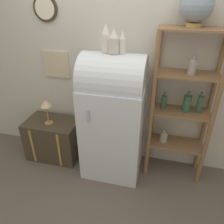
{
  "coord_description": "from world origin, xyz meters",
  "views": [
    {
      "loc": [
        0.53,
        -1.98,
        2.15
      ],
      "look_at": [
        -0.02,
        0.24,
        0.87
      ],
      "focal_mm": 35.0,
      "sensor_mm": 36.0,
      "label": 1
    }
  ],
  "objects_px": {
    "vase_left": "(106,39)",
    "vase_center": "(114,42)",
    "suitcase_trunk": "(54,139)",
    "desk_lamp": "(46,106)",
    "globe": "(197,5)",
    "vase_right": "(123,43)",
    "refrigerator": "(113,116)"
  },
  "relations": [
    {
      "from": "refrigerator",
      "to": "vase_center",
      "type": "xyz_separation_m",
      "value": [
        0.01,
        -0.01,
        0.87
      ]
    },
    {
      "from": "desk_lamp",
      "to": "globe",
      "type": "bearing_deg",
      "value": 5.83
    },
    {
      "from": "suitcase_trunk",
      "to": "vase_left",
      "type": "relative_size",
      "value": 2.49
    },
    {
      "from": "refrigerator",
      "to": "globe",
      "type": "distance_m",
      "value": 1.43
    },
    {
      "from": "refrigerator",
      "to": "vase_center",
      "type": "height_order",
      "value": "vase_center"
    },
    {
      "from": "vase_left",
      "to": "desk_lamp",
      "type": "xyz_separation_m",
      "value": [
        -0.81,
        -0.01,
        -0.86
      ]
    },
    {
      "from": "suitcase_trunk",
      "to": "desk_lamp",
      "type": "xyz_separation_m",
      "value": [
        -0.01,
        -0.05,
        0.56
      ]
    },
    {
      "from": "refrigerator",
      "to": "vase_left",
      "type": "height_order",
      "value": "vase_left"
    },
    {
      "from": "globe",
      "to": "vase_right",
      "type": "height_order",
      "value": "globe"
    },
    {
      "from": "suitcase_trunk",
      "to": "vase_left",
      "type": "bearing_deg",
      "value": -2.89
    },
    {
      "from": "vase_left",
      "to": "desk_lamp",
      "type": "bearing_deg",
      "value": -179.42
    },
    {
      "from": "refrigerator",
      "to": "globe",
      "type": "xyz_separation_m",
      "value": [
        0.76,
        0.16,
        1.21
      ]
    },
    {
      "from": "vase_center",
      "to": "vase_right",
      "type": "xyz_separation_m",
      "value": [
        0.09,
        0.02,
        -0.01
      ]
    },
    {
      "from": "desk_lamp",
      "to": "vase_center",
      "type": "bearing_deg",
      "value": -0.57
    },
    {
      "from": "vase_center",
      "to": "desk_lamp",
      "type": "xyz_separation_m",
      "value": [
        -0.9,
        0.01,
        -0.84
      ]
    },
    {
      "from": "vase_left",
      "to": "vase_center",
      "type": "xyz_separation_m",
      "value": [
        0.09,
        -0.02,
        -0.02
      ]
    },
    {
      "from": "vase_center",
      "to": "vase_left",
      "type": "bearing_deg",
      "value": 169.12
    },
    {
      "from": "vase_left",
      "to": "vase_center",
      "type": "distance_m",
      "value": 0.09
    },
    {
      "from": "vase_left",
      "to": "suitcase_trunk",
      "type": "bearing_deg",
      "value": 177.11
    },
    {
      "from": "vase_right",
      "to": "suitcase_trunk",
      "type": "bearing_deg",
      "value": 177.53
    },
    {
      "from": "vase_left",
      "to": "vase_right",
      "type": "relative_size",
      "value": 1.26
    },
    {
      "from": "refrigerator",
      "to": "vase_right",
      "type": "relative_size",
      "value": 6.9
    },
    {
      "from": "vase_center",
      "to": "desk_lamp",
      "type": "distance_m",
      "value": 1.23
    },
    {
      "from": "globe",
      "to": "desk_lamp",
      "type": "xyz_separation_m",
      "value": [
        -1.65,
        -0.17,
        -1.18
      ]
    },
    {
      "from": "globe",
      "to": "vase_right",
      "type": "bearing_deg",
      "value": -166.29
    },
    {
      "from": "vase_left",
      "to": "refrigerator",
      "type": "bearing_deg",
      "value": -2.55
    },
    {
      "from": "vase_center",
      "to": "suitcase_trunk",
      "type": "bearing_deg",
      "value": 176.31
    },
    {
      "from": "vase_right",
      "to": "vase_center",
      "type": "bearing_deg",
      "value": -169.95
    },
    {
      "from": "refrigerator",
      "to": "vase_left",
      "type": "relative_size",
      "value": 5.47
    },
    {
      "from": "refrigerator",
      "to": "globe",
      "type": "relative_size",
      "value": 4.44
    },
    {
      "from": "suitcase_trunk",
      "to": "globe",
      "type": "bearing_deg",
      "value": 4.16
    },
    {
      "from": "refrigerator",
      "to": "suitcase_trunk",
      "type": "relative_size",
      "value": 2.2
    }
  ]
}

